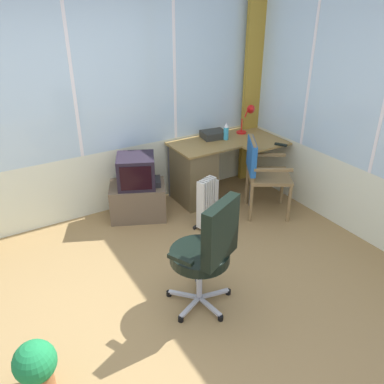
{
  "coord_description": "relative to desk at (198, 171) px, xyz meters",
  "views": [
    {
      "loc": [
        -1.09,
        -2.29,
        2.47
      ],
      "look_at": [
        0.72,
        0.74,
        0.65
      ],
      "focal_mm": 37.55,
      "sensor_mm": 36.0,
      "label": 1
    }
  ],
  "objects": [
    {
      "name": "north_window_panel",
      "position": [
        -1.32,
        0.36,
        0.98
      ],
      "size": [
        4.79,
        0.07,
        2.78
      ],
      "color": "silver",
      "rests_on": "ground"
    },
    {
      "name": "office_chair",
      "position": [
        -0.94,
        -1.7,
        0.2
      ],
      "size": [
        0.63,
        0.57,
        1.04
      ],
      "color": "#B7B7BF",
      "rests_on": "ground"
    },
    {
      "name": "tv_remote",
      "position": [
        0.87,
        -0.52,
        0.35
      ],
      "size": [
        0.11,
        0.15,
        0.02
      ],
      "primitive_type": "cube",
      "rotation": [
        0.0,
        0.0,
        0.52
      ],
      "color": "black",
      "rests_on": "desk"
    },
    {
      "name": "desk",
      "position": [
        0.0,
        0.0,
        0.0
      ],
      "size": [
        1.35,
        0.83,
        0.74
      ],
      "color": "olive",
      "rests_on": "ground"
    },
    {
      "name": "east_window_panel",
      "position": [
        1.1,
        -1.62,
        0.99
      ],
      "size": [
        0.07,
        3.9,
        2.78
      ],
      "color": "silver",
      "rests_on": "ground"
    },
    {
      "name": "wooden_armchair",
      "position": [
        0.45,
        -0.64,
        0.2
      ],
      "size": [
        0.66,
        0.66,
        0.93
      ],
      "color": "olive",
      "rests_on": "ground"
    },
    {
      "name": "ground",
      "position": [
        -1.32,
        -1.62,
        -0.43
      ],
      "size": [
        5.79,
        4.9,
        0.06
      ],
      "primitive_type": "cube",
      "color": "olive"
    },
    {
      "name": "potted_plant",
      "position": [
        -2.36,
        -1.79,
        -0.18
      ],
      "size": [
        0.29,
        0.29,
        0.4
      ],
      "color": "#955A33",
      "rests_on": "ground"
    },
    {
      "name": "spray_bottle",
      "position": [
        0.42,
        0.01,
        0.44
      ],
      "size": [
        0.06,
        0.06,
        0.22
      ],
      "color": "#3BA9CD",
      "rests_on": "desk"
    },
    {
      "name": "curtain_corner",
      "position": [
        0.97,
        0.23,
        0.94
      ],
      "size": [
        0.25,
        0.1,
        2.68
      ],
      "primitive_type": "cube",
      "rotation": [
        0.0,
        0.0,
        -0.12
      ],
      "color": "#A4822B",
      "rests_on": "ground"
    },
    {
      "name": "paper_tray",
      "position": [
        0.32,
        0.13,
        0.39
      ],
      "size": [
        0.33,
        0.26,
        0.09
      ],
      "primitive_type": "cube",
      "rotation": [
        0.0,
        0.0,
        -0.12
      ],
      "color": "#2C2D28",
      "rests_on": "desk"
    },
    {
      "name": "tv_on_stand",
      "position": [
        -0.82,
        0.0,
        -0.06
      ],
      "size": [
        0.76,
        0.67,
        0.77
      ],
      "color": "brown",
      "rests_on": "ground"
    },
    {
      "name": "space_heater",
      "position": [
        -0.24,
        -0.61,
        -0.1
      ],
      "size": [
        0.33,
        0.25,
        0.6
      ],
      "color": "silver",
      "rests_on": "ground"
    },
    {
      "name": "desk_lamp",
      "position": [
        0.81,
        0.06,
        0.59
      ],
      "size": [
        0.23,
        0.2,
        0.38
      ],
      "color": "red",
      "rests_on": "desk"
    }
  ]
}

